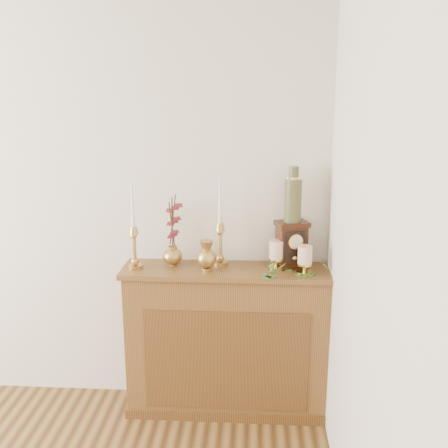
# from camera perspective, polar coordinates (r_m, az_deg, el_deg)

# --- Properties ---
(console_shelf) EXTENTS (1.24, 0.34, 0.93)m
(console_shelf) POSITION_cam_1_polar(r_m,az_deg,el_deg) (3.29, 0.32, -12.96)
(console_shelf) COLOR brown
(console_shelf) RESTS_ON ground
(candlestick_left) EXTENTS (0.09, 0.09, 0.52)m
(candlestick_left) POSITION_cam_1_polar(r_m,az_deg,el_deg) (3.09, -9.77, -1.79)
(candlestick_left) COLOR tan
(candlestick_left) RESTS_ON console_shelf
(candlestick_center) EXTENTS (0.09, 0.09, 0.54)m
(candlestick_center) POSITION_cam_1_polar(r_m,az_deg,el_deg) (3.10, -0.44, -1.42)
(candlestick_center) COLOR tan
(candlestick_center) RESTS_ON console_shelf
(bud_vase) EXTENTS (0.11, 0.11, 0.18)m
(bud_vase) POSITION_cam_1_polar(r_m,az_deg,el_deg) (3.02, -1.91, -3.53)
(bud_vase) COLOR tan
(bud_vase) RESTS_ON console_shelf
(ginger_jar) EXTENTS (0.18, 0.19, 0.44)m
(ginger_jar) POSITION_cam_1_polar(r_m,az_deg,el_deg) (3.14, -5.49, -0.86)
(ginger_jar) COLOR tan
(ginger_jar) RESTS_ON console_shelf
(pillar_candle_left) EXTENTS (0.10, 0.10, 0.19)m
(pillar_candle_left) POSITION_cam_1_polar(r_m,az_deg,el_deg) (3.07, 5.72, -3.19)
(pillar_candle_left) COLOR gold
(pillar_candle_left) RESTS_ON console_shelf
(pillar_candle_right) EXTENTS (0.09, 0.09, 0.18)m
(pillar_candle_right) POSITION_cam_1_polar(r_m,az_deg,el_deg) (3.01, 8.79, -3.73)
(pillar_candle_right) COLOR gold
(pillar_candle_right) RESTS_ON console_shelf
(ivy_garland) EXTENTS (0.40, 0.17, 0.08)m
(ivy_garland) POSITION_cam_1_polar(r_m,az_deg,el_deg) (3.03, 9.03, -5.24)
(ivy_garland) COLOR #2D6426
(ivy_garland) RESTS_ON console_shelf
(mantel_clock) EXTENTS (0.22, 0.18, 0.28)m
(mantel_clock) POSITION_cam_1_polar(r_m,az_deg,el_deg) (3.11, 7.36, -2.26)
(mantel_clock) COLOR #32150A
(mantel_clock) RESTS_ON console_shelf
(ceramic_vase) EXTENTS (0.10, 0.10, 0.32)m
(ceramic_vase) POSITION_cam_1_polar(r_m,az_deg,el_deg) (3.04, 7.52, 2.90)
(ceramic_vase) COLOR #162D24
(ceramic_vase) RESTS_ON mantel_clock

